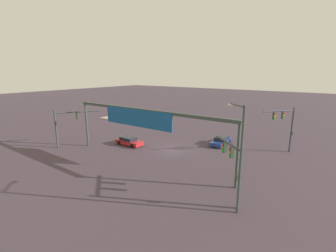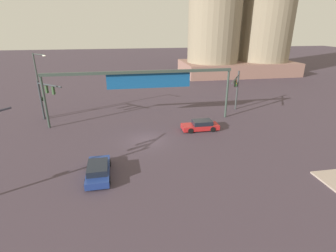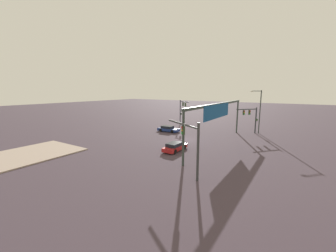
{
  "view_description": "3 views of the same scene",
  "coord_description": "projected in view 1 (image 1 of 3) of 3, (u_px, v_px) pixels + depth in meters",
  "views": [
    {
      "loc": [
        -18.34,
        26.68,
        10.93
      ],
      "look_at": [
        0.71,
        0.12,
        3.42
      ],
      "focal_mm": 25.41,
      "sensor_mm": 36.0,
      "label": 1
    },
    {
      "loc": [
        -2.06,
        -25.71,
        11.79
      ],
      "look_at": [
        1.96,
        -2.62,
        2.58
      ],
      "focal_mm": 27.54,
      "sensor_mm": 36.0,
      "label": 2
    },
    {
      "loc": [
        32.01,
        17.07,
        8.72
      ],
      "look_at": [
        2.44,
        -1.99,
        2.63
      ],
      "focal_mm": 22.58,
      "sensor_mm": 36.0,
      "label": 3
    }
  ],
  "objects": [
    {
      "name": "traffic_signal_near_corner",
      "position": [
        66.0,
        122.0,
        34.63
      ],
      "size": [
        3.44,
        5.44,
        5.71
      ],
      "rotation": [
        0.0,
        0.0,
        -2.12
      ],
      "color": "#383B3B",
      "rests_on": "ground"
    },
    {
      "name": "ground_plane",
      "position": [
        173.0,
        150.0,
        33.99
      ],
      "size": [
        239.75,
        239.75,
        0.0
      ],
      "primitive_type": "plane",
      "color": "#3F333D"
    },
    {
      "name": "overhead_sign_gantry",
      "position": [
        142.0,
        118.0,
        28.25
      ],
      "size": [
        23.2,
        0.43,
        6.64
      ],
      "color": "#35423B",
      "rests_on": "ground"
    },
    {
      "name": "traffic_signal_opposite_side",
      "position": [
        234.0,
        163.0,
        19.68
      ],
      "size": [
        3.6,
        3.43,
        5.22
      ],
      "rotation": [
        0.0,
        0.0,
        -0.72
      ],
      "color": "#31373C",
      "rests_on": "ground"
    },
    {
      "name": "sedan_car_waiting_far",
      "position": [
        221.0,
        141.0,
        36.38
      ],
      "size": [
        2.02,
        4.59,
        1.21
      ],
      "rotation": [
        0.0,
        0.0,
        1.6
      ],
      "color": "navy",
      "rests_on": "ground"
    },
    {
      "name": "streetlamp_curved_arm",
      "position": [
        239.0,
        152.0,
        18.0
      ],
      "size": [
        2.1,
        1.87,
        8.59
      ],
      "rotation": [
        0.0,
        0.0,
        -0.72
      ],
      "color": "#38413D",
      "rests_on": "ground"
    },
    {
      "name": "sedan_car_approaching",
      "position": [
        129.0,
        141.0,
        36.15
      ],
      "size": [
        4.39,
        1.85,
        1.21
      ],
      "rotation": [
        0.0,
        0.0,
        3.14
      ],
      "color": "#B21F21",
      "rests_on": "ground"
    },
    {
      "name": "traffic_signal_cross_street",
      "position": [
        286.0,
        123.0,
        31.88
      ],
      "size": [
        3.43,
        3.97,
        6.21
      ],
      "rotation": [
        0.0,
        0.0,
        0.91
      ],
      "color": "#373748",
      "rests_on": "ground"
    },
    {
      "name": "sidewalk_corner",
      "position": [
        135.0,
        118.0,
        56.41
      ],
      "size": [
        14.41,
        9.25,
        0.15
      ],
      "primitive_type": "cube",
      "color": "#A49082",
      "rests_on": "ground"
    }
  ]
}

